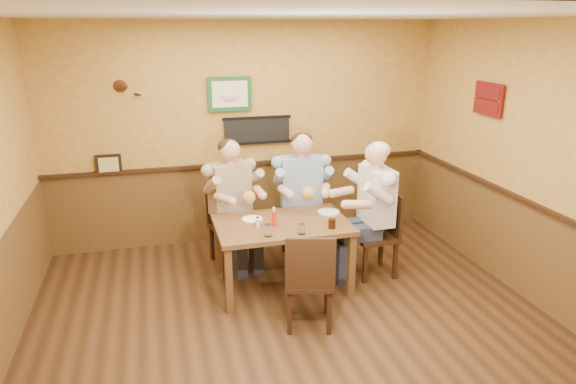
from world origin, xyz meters
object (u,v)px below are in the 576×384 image
(cola_tumbler, at_px, (332,224))
(salt_shaker, at_px, (258,223))
(chair_back_right, at_px, (301,220))
(diner_blue_polo, at_px, (301,203))
(diner_tan_shirt, at_px, (231,209))
(water_glass_left, at_px, (268,230))
(dining_table, at_px, (282,231))
(pepper_shaker, at_px, (258,220))
(diner_white_elder, at_px, (375,217))
(water_glass_mid, at_px, (302,229))
(hot_sauce_bottle, at_px, (274,218))
(chair_near_side, at_px, (309,278))
(chair_back_left, at_px, (231,225))
(chair_right_end, at_px, (374,234))

(cola_tumbler, relative_size, salt_shaker, 1.04)
(chair_back_right, bearing_deg, diner_blue_polo, 0.00)
(chair_back_right, bearing_deg, diner_tan_shirt, -179.52)
(diner_tan_shirt, relative_size, water_glass_left, 11.09)
(dining_table, distance_m, cola_tumbler, 0.55)
(cola_tumbler, height_order, pepper_shaker, cola_tumbler)
(diner_tan_shirt, relative_size, diner_white_elder, 0.98)
(water_glass_mid, distance_m, cola_tumbler, 0.35)
(dining_table, xyz_separation_m, hot_sauce_bottle, (-0.11, -0.08, 0.18))
(diner_blue_polo, relative_size, pepper_shaker, 17.59)
(chair_back_right, xyz_separation_m, pepper_shaker, (-0.66, -0.64, 0.30))
(chair_back_right, height_order, cola_tumbler, chair_back_right)
(chair_near_side, distance_m, cola_tumbler, 0.71)
(dining_table, xyz_separation_m, pepper_shaker, (-0.26, 0.03, 0.13))
(chair_back_right, relative_size, diner_tan_shirt, 0.72)
(dining_table, xyz_separation_m, chair_near_side, (0.06, -0.77, -0.17))
(water_glass_mid, xyz_separation_m, pepper_shaker, (-0.37, 0.38, -0.01))
(chair_near_side, height_order, water_glass_mid, chair_near_side)
(diner_white_elder, xyz_separation_m, pepper_shaker, (-1.34, 0.00, 0.09))
(chair_back_right, relative_size, pepper_shaker, 12.31)
(chair_near_side, relative_size, hot_sauce_bottle, 5.22)
(dining_table, bearing_deg, diner_white_elder, 1.27)
(diner_white_elder, relative_size, cola_tumbler, 14.07)
(chair_back_left, distance_m, cola_tumbler, 1.41)
(water_glass_mid, height_order, salt_shaker, water_glass_mid)
(diner_blue_polo, relative_size, water_glass_left, 11.44)
(chair_right_end, xyz_separation_m, chair_near_side, (-1.02, -0.80, -0.00))
(water_glass_left, distance_m, salt_shaker, 0.25)
(chair_near_side, relative_size, water_glass_mid, 9.03)
(cola_tumbler, bearing_deg, chair_back_left, 130.22)
(diner_white_elder, bearing_deg, water_glass_left, -76.08)
(chair_back_left, distance_m, chair_right_end, 1.68)
(diner_blue_polo, relative_size, diner_white_elder, 1.01)
(chair_back_left, relative_size, cola_tumbler, 9.61)
(dining_table, relative_size, water_glass_left, 11.44)
(chair_back_right, relative_size, chair_near_side, 1.01)
(chair_back_right, height_order, chair_right_end, chair_back_right)
(hot_sauce_bottle, bearing_deg, chair_back_left, 111.06)
(diner_blue_polo, distance_m, pepper_shaker, 0.93)
(chair_right_end, bearing_deg, dining_table, -89.49)
(dining_table, bearing_deg, hot_sauce_bottle, -144.27)
(water_glass_left, bearing_deg, water_glass_mid, -5.78)
(diner_white_elder, relative_size, salt_shaker, 14.70)
(pepper_shaker, bearing_deg, chair_back_left, 103.21)
(chair_near_side, distance_m, water_glass_mid, 0.53)
(chair_back_right, bearing_deg, diner_white_elder, -36.81)
(chair_back_left, bearing_deg, cola_tumbler, -67.63)
(cola_tumbler, bearing_deg, water_glass_mid, -168.55)
(chair_right_end, bearing_deg, hot_sauce_bottle, -85.91)
(chair_back_left, bearing_deg, chair_near_side, -90.20)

